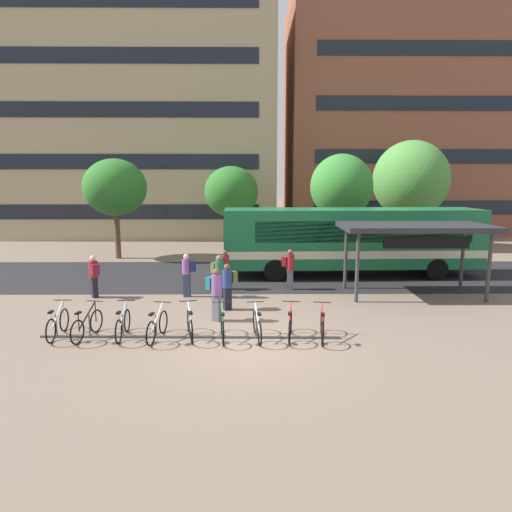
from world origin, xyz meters
TOP-DOWN VIEW (x-y plane):
  - ground at (0.00, 0.00)m, footprint 200.00×200.00m
  - bus_lane_asphalt at (0.00, 9.17)m, footprint 80.00×7.20m
  - city_bus at (4.69, 9.17)m, footprint 12.09×2.87m
  - bike_rack at (-1.79, 0.54)m, footprint 8.75×0.26m
  - parked_bicycle_white_0 at (-5.66, 0.68)m, footprint 0.52×1.72m
  - parked_bicycle_black_1 at (-4.77, 0.58)m, footprint 0.53×1.70m
  - parked_bicycle_silver_2 at (-3.74, 0.60)m, footprint 0.52×1.72m
  - parked_bicycle_white_3 at (-2.71, 0.45)m, footprint 0.52×1.71m
  - parked_bicycle_white_4 at (-1.78, 0.56)m, footprint 0.57×1.69m
  - parked_bicycle_green_5 at (-0.83, 0.42)m, footprint 0.52×1.72m
  - parked_bicycle_white_6 at (0.17, 0.45)m, footprint 0.52×1.72m
  - parked_bicycle_red_7 at (1.13, 0.47)m, footprint 0.52×1.72m
  - parked_bicycle_red_8 at (2.04, 0.38)m, footprint 0.52×1.72m
  - transit_shelter at (6.42, 5.42)m, footprint 5.75×3.01m
  - commuter_olive_pack_0 at (-0.82, 3.44)m, footprint 0.61×0.53m
  - commuter_teal_pack_1 at (-1.15, 2.16)m, footprint 0.61×0.54m
  - commuter_teal_pack_2 at (-1.13, 6.40)m, footprint 0.60×0.55m
  - commuter_red_pack_3 at (1.58, 6.37)m, footprint 0.55×0.37m
  - commuter_maroon_pack_4 at (-6.12, 5.12)m, footprint 0.56×0.60m
  - commuter_olive_pack_5 at (-1.27, 5.11)m, footprint 0.60×0.57m
  - commuter_navy_pack_6 at (-2.50, 5.22)m, footprint 0.54×0.36m
  - street_tree_0 at (-1.36, 18.48)m, footprint 3.62×3.62m
  - street_tree_1 at (10.63, 18.19)m, footprint 4.98×4.98m
  - street_tree_2 at (-7.83, 14.05)m, footprint 3.59×3.59m
  - street_tree_3 at (5.31, 14.70)m, footprint 3.66×3.66m
  - building_left_wing at (-9.22, 27.07)m, footprint 22.19×11.30m
  - building_right_wing at (17.18, 29.55)m, footprint 27.81×12.02m

SIDE VIEW (x-z plane):
  - ground at x=0.00m, z-range 0.00..0.00m
  - bus_lane_asphalt at x=0.00m, z-range 0.00..0.01m
  - bike_rack at x=-1.79m, z-range -0.26..0.44m
  - parked_bicycle_white_0 at x=-5.66m, z-range -0.11..0.88m
  - parked_bicycle_black_1 at x=-4.77m, z-range -0.11..0.88m
  - parked_bicycle_silver_2 at x=-3.74m, z-range -0.11..0.88m
  - parked_bicycle_white_3 at x=-2.71m, z-range -0.11..0.88m
  - parked_bicycle_white_4 at x=-1.78m, z-range -0.11..0.88m
  - parked_bicycle_green_5 at x=-0.83m, z-range -0.11..0.88m
  - parked_bicycle_white_6 at x=0.17m, z-range -0.11..0.88m
  - parked_bicycle_red_7 at x=1.13m, z-range -0.11..0.88m
  - parked_bicycle_red_8 at x=2.04m, z-range -0.11..0.88m
  - commuter_olive_pack_0 at x=-0.82m, z-range 0.12..1.78m
  - commuter_maroon_pack_4 at x=-6.12m, z-range 0.12..1.79m
  - commuter_olive_pack_5 at x=-1.27m, z-range 0.12..1.80m
  - commuter_teal_pack_2 at x=-1.13m, z-range 0.13..1.80m
  - commuter_red_pack_3 at x=1.58m, z-range 0.13..1.84m
  - commuter_navy_pack_6 at x=-2.50m, z-range 0.14..1.85m
  - commuter_teal_pack_1 at x=-1.15m, z-range 0.13..1.89m
  - city_bus at x=4.69m, z-range 0.18..3.38m
  - transit_shelter at x=6.42m, z-range 1.23..4.06m
  - street_tree_0 at x=-1.36m, z-range 1.02..6.48m
  - street_tree_2 at x=-7.83m, z-range 1.23..6.98m
  - street_tree_3 at x=5.31m, z-range 1.13..7.19m
  - street_tree_1 at x=10.63m, z-range 0.99..8.13m
  - building_left_wing at x=-9.22m, z-range 0.00..18.31m
  - building_right_wing at x=17.18m, z-range 0.00..19.87m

